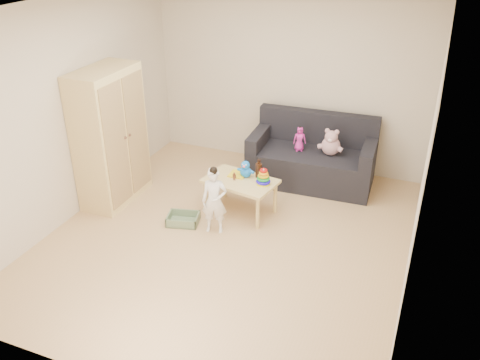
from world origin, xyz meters
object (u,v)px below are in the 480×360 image
at_px(wardrobe, 110,137).
at_px(toddler, 214,201).
at_px(sofa, 311,167).
at_px(play_table, 240,196).

height_order(wardrobe, toddler, wardrobe).
distance_m(sofa, toddler, 1.80).
distance_m(wardrobe, sofa, 2.74).
bearing_deg(toddler, sofa, 50.67).
bearing_deg(play_table, sofa, 61.17).
bearing_deg(wardrobe, play_table, 9.07).
xyz_separation_m(sofa, play_table, (-0.62, -1.12, -0.01)).
height_order(wardrobe, play_table, wardrobe).
bearing_deg(wardrobe, toddler, -9.22).
bearing_deg(sofa, play_table, -121.28).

